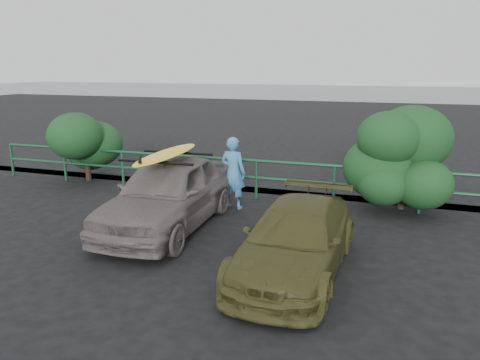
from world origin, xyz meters
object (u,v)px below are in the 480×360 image
(guardrail, at_px, (220,176))
(man, at_px, (233,173))
(surfboard, at_px, (167,154))
(olive_vehicle, at_px, (296,240))
(sedan, at_px, (168,193))

(guardrail, xyz_separation_m, man, (0.71, -0.98, 0.36))
(man, bearing_deg, surfboard, 72.54)
(olive_vehicle, height_order, man, man)
(man, bearing_deg, sedan, 72.54)
(guardrail, bearing_deg, surfboard, -92.77)
(olive_vehicle, bearing_deg, sedan, 157.63)
(guardrail, distance_m, surfboard, 2.94)
(guardrail, height_order, olive_vehicle, olive_vehicle)
(olive_vehicle, bearing_deg, guardrail, 127.02)
(surfboard, bearing_deg, guardrail, 85.38)
(sedan, bearing_deg, man, 62.61)
(guardrail, height_order, sedan, sedan)
(guardrail, bearing_deg, man, -54.18)
(sedan, xyz_separation_m, man, (0.84, 1.76, 0.13))
(sedan, relative_size, olive_vehicle, 1.12)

